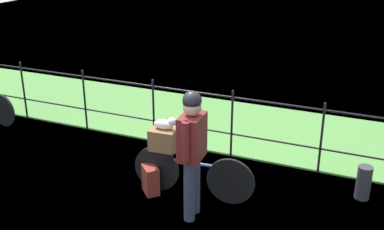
{
  "coord_description": "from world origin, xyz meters",
  "views": [
    {
      "loc": [
        2.85,
        -4.48,
        3.45
      ],
      "look_at": [
        0.31,
        1.42,
        0.9
      ],
      "focal_mm": 44.55,
      "sensor_mm": 36.0,
      "label": 1
    }
  ],
  "objects": [
    {
      "name": "harbor_water",
      "position": [
        0.0,
        10.79,
        0.0
      ],
      "size": [
        30.0,
        30.0,
        0.0
      ],
      "primitive_type": "plane",
      "color": "slate",
      "rests_on": "ground"
    },
    {
      "name": "terrier_dog",
      "position": [
        0.23,
        0.71,
        1.02
      ],
      "size": [
        0.32,
        0.16,
        0.18
      ],
      "color": "silver",
      "rests_on": "wooden_crate"
    },
    {
      "name": "cyclist_person",
      "position": [
        0.79,
        0.3,
        1.0
      ],
      "size": [
        0.29,
        0.54,
        1.68
      ],
      "color": "#383D51",
      "rests_on": "ground"
    },
    {
      "name": "bicycle_main",
      "position": [
        0.59,
        0.74,
        0.35
      ],
      "size": [
        1.71,
        0.2,
        0.65
      ],
      "color": "black",
      "rests_on": "ground"
    },
    {
      "name": "grass_strip",
      "position": [
        0.0,
        3.3,
        0.01
      ],
      "size": [
        27.0,
        2.4,
        0.03
      ],
      "primitive_type": "cube",
      "color": "#569342",
      "rests_on": "ground"
    },
    {
      "name": "backpack_on_paving",
      "position": [
        0.04,
        0.59,
        0.2
      ],
      "size": [
        0.33,
        0.33,
        0.4
      ],
      "primitive_type": "cube",
      "rotation": [
        0.0,
        0.0,
        2.36
      ],
      "color": "maroon",
      "rests_on": "ground"
    },
    {
      "name": "iron_fence",
      "position": [
        0.0,
        2.1,
        0.64
      ],
      "size": [
        18.04,
        0.04,
        1.12
      ],
      "color": "black",
      "rests_on": "ground"
    },
    {
      "name": "ground_plane",
      "position": [
        0.0,
        0.0,
        0.0
      ],
      "size": [
        60.0,
        60.0,
        0.0
      ],
      "primitive_type": "plane",
      "color": "#9E9993"
    },
    {
      "name": "wooden_crate",
      "position": [
        0.2,
        0.71,
        0.8
      ],
      "size": [
        0.38,
        0.32,
        0.29
      ],
      "primitive_type": "cube",
      "rotation": [
        0.0,
        0.0,
        0.07
      ],
      "color": "brown",
      "rests_on": "bicycle_main"
    },
    {
      "name": "mooring_bollard",
      "position": [
        2.75,
        1.6,
        0.24
      ],
      "size": [
        0.2,
        0.2,
        0.48
      ],
      "primitive_type": "cylinder",
      "color": "#38383D",
      "rests_on": "ground"
    }
  ]
}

